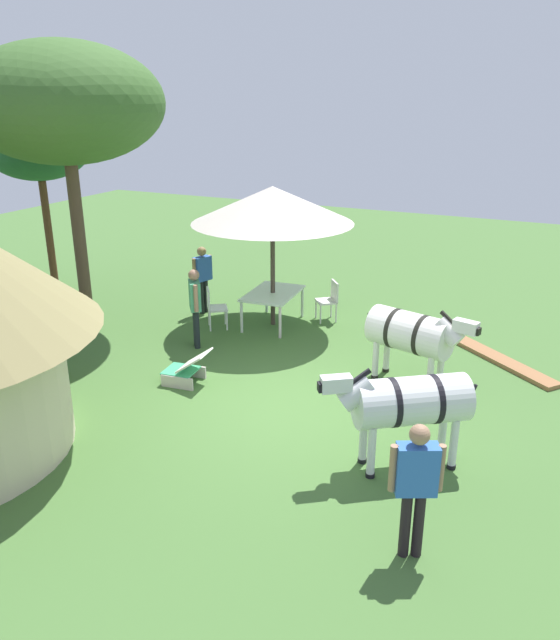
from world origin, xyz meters
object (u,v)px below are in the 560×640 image
(patio_chair_east_end, at_px, (213,305))
(striped_lounge_chair, at_px, (186,369))
(patio_chair_near_hut, at_px, (330,298))
(standing_watcher, at_px, (416,479))
(zebra_nearest_camera, at_px, (413,334))
(acacia_tree_left_background, at_px, (64,104))
(guest_beside_umbrella, at_px, (195,301))
(patio_dining_table, at_px, (273,296))
(zebra_by_umbrella, at_px, (407,402))
(guest_behind_table, at_px, (203,274))
(acacia_tree_right_background, at_px, (38,151))
(shade_umbrella, at_px, (272,205))

(patio_chair_east_end, bearing_deg, striped_lounge_chair, -14.55)
(patio_chair_near_hut, relative_size, standing_watcher, 0.55)
(zebra_nearest_camera, bearing_deg, acacia_tree_left_background, -74.07)
(guest_beside_umbrella, bearing_deg, patio_dining_table, -62.13)
(patio_chair_near_hut, bearing_deg, guest_beside_umbrella, 107.03)
(patio_dining_table, xyz_separation_m, acacia_tree_left_background, (-1.79, 3.65, 3.95))
(zebra_nearest_camera, xyz_separation_m, zebra_by_umbrella, (-2.57, -0.56, 0.02))
(zebra_by_umbrella, bearing_deg, patio_chair_east_end, 20.26)
(guest_behind_table, xyz_separation_m, zebra_nearest_camera, (-1.70, -5.28, 0.01))
(patio_chair_near_hut, distance_m, acacia_tree_right_background, 7.96)
(shade_umbrella, xyz_separation_m, zebra_nearest_camera, (-1.68, -3.48, -1.69))
(guest_behind_table, distance_m, zebra_nearest_camera, 5.55)
(patio_chair_east_end, xyz_separation_m, acacia_tree_left_background, (-1.04, 2.59, 4.10))
(patio_chair_east_end, relative_size, striped_lounge_chair, 1.05)
(standing_watcher, relative_size, striped_lounge_chair, 1.91)
(shade_umbrella, xyz_separation_m, standing_watcher, (-5.95, -4.57, -1.66))
(shade_umbrella, relative_size, acacia_tree_left_background, 0.59)
(guest_beside_umbrella, height_order, acacia_tree_left_background, acacia_tree_left_background)
(guest_beside_umbrella, bearing_deg, guest_behind_table, -9.99)
(patio_dining_table, xyz_separation_m, guest_behind_table, (0.02, 1.80, 0.27))
(guest_behind_table, bearing_deg, acacia_tree_left_background, -28.34)
(patio_chair_east_end, distance_m, acacia_tree_left_background, 4.96)
(patio_chair_east_end, distance_m, zebra_nearest_camera, 4.66)
(acacia_tree_right_background, bearing_deg, zebra_by_umbrella, -112.12)
(shade_umbrella, xyz_separation_m, patio_chair_east_end, (-0.75, 1.06, -2.12))
(guest_behind_table, distance_m, acacia_tree_left_background, 4.50)
(shade_umbrella, xyz_separation_m, zebra_by_umbrella, (-4.25, -4.05, -1.67))
(patio_chair_east_end, height_order, acacia_tree_left_background, acacia_tree_left_background)
(standing_watcher, bearing_deg, zebra_by_umbrella, 81.50)
(patio_chair_near_hut, distance_m, zebra_nearest_camera, 3.51)
(patio_chair_near_hut, height_order, zebra_nearest_camera, zebra_nearest_camera)
(patio_chair_east_end, xyz_separation_m, patio_chair_near_hut, (1.55, -2.09, 0.00))
(shade_umbrella, distance_m, guest_behind_table, 2.48)
(zebra_nearest_camera, bearing_deg, patio_chair_east_end, -86.48)
(patio_dining_table, bearing_deg, standing_watcher, -142.44)
(acacia_tree_right_background, bearing_deg, patio_chair_near_hut, -83.50)
(standing_watcher, relative_size, zebra_by_umbrella, 0.87)
(patio_chair_east_end, xyz_separation_m, striped_lounge_chair, (-2.56, -0.97, -0.27))
(patio_chair_near_hut, bearing_deg, standing_watcher, 170.03)
(shade_umbrella, bearing_deg, patio_dining_table, 26.57)
(striped_lounge_chair, distance_m, zebra_nearest_camera, 3.99)
(guest_beside_umbrella, xyz_separation_m, standing_watcher, (-4.13, -5.40, 0.01))
(shade_umbrella, height_order, patio_chair_near_hut, shade_umbrella)
(patio_chair_east_end, xyz_separation_m, zebra_nearest_camera, (-0.93, -4.54, 0.43))
(patio_chair_near_hut, bearing_deg, patio_dining_table, 90.00)
(shade_umbrella, height_order, patio_chair_east_end, shade_umbrella)
(shade_umbrella, bearing_deg, patio_chair_near_hut, -52.32)
(zebra_nearest_camera, bearing_deg, acacia_tree_right_background, -84.48)
(guest_behind_table, bearing_deg, patio_dining_table, 106.62)
(guest_beside_umbrella, bearing_deg, striped_lounge_chair, 168.26)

